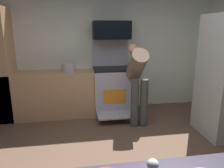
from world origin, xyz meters
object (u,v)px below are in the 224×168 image
microwave (111,30)px  stock_pot (68,68)px  oven_range (112,89)px  wine_glass_mid (153,166)px  person_cook (137,77)px

microwave → stock_pot: 1.13m
microwave → stock_pot: size_ratio=2.85×
oven_range → wine_glass_mid: 3.32m
stock_pot → oven_range: bearing=-0.9°
microwave → oven_range: bearing=-90.0°
microwave → person_cook: 1.11m
oven_range → stock_pot: oven_range is taller
microwave → stock_pot: bearing=-174.8°
person_cook → microwave: bearing=119.1°
wine_glass_mid → person_cook: bearing=75.8°
oven_range → stock_pot: 0.99m
microwave → stock_pot: microwave is taller
microwave → person_cook: bearing=-60.9°
oven_range → stock_pot: (-0.87, 0.01, 0.47)m
oven_range → person_cook: size_ratio=1.04×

